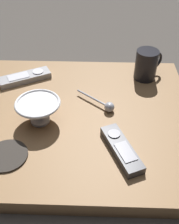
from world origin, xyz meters
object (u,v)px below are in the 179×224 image
(coffee_mug, at_px, (147,65))
(teaspoon, at_px, (107,106))
(cereal_bowl, at_px, (39,110))
(tv_remote_far, at_px, (121,149))
(drink_coaster, at_px, (7,155))
(tv_remote_near, at_px, (25,77))

(coffee_mug, distance_m, teaspoon, 0.22)
(cereal_bowl, distance_m, coffee_mug, 0.38)
(cereal_bowl, bearing_deg, tv_remote_far, -25.74)
(teaspoon, height_order, tv_remote_far, teaspoon)
(teaspoon, xyz_separation_m, drink_coaster, (-0.24, -0.18, -0.01))
(cereal_bowl, xyz_separation_m, tv_remote_far, (0.22, -0.10, -0.03))
(coffee_mug, relative_size, teaspoon, 0.89)
(coffee_mug, relative_size, tv_remote_far, 0.61)
(cereal_bowl, xyz_separation_m, coffee_mug, (0.31, 0.22, 0.01))
(coffee_mug, height_order, drink_coaster, coffee_mug)
(coffee_mug, relative_size, drink_coaster, 0.97)
(cereal_bowl, height_order, tv_remote_near, cereal_bowl)
(teaspoon, bearing_deg, cereal_bowl, -163.54)
(cereal_bowl, relative_size, drink_coaster, 1.19)
(tv_remote_near, relative_size, tv_remote_far, 1.07)
(tv_remote_near, height_order, tv_remote_far, tv_remote_far)
(tv_remote_far, bearing_deg, tv_remote_near, 134.88)
(cereal_bowl, bearing_deg, coffee_mug, 35.74)
(drink_coaster, bearing_deg, cereal_bowl, 65.08)
(tv_remote_far, bearing_deg, cereal_bowl, 154.26)
(teaspoon, bearing_deg, drink_coaster, -143.20)
(cereal_bowl, relative_size, coffee_mug, 1.23)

